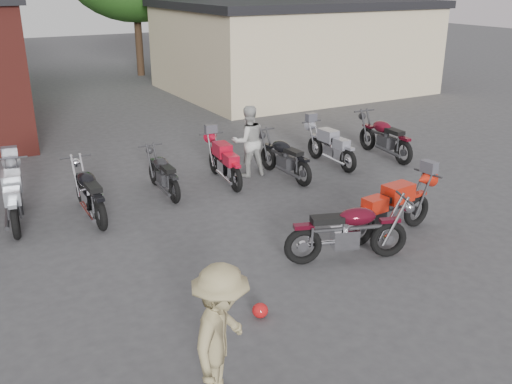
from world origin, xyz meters
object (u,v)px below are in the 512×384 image
row_bike_3 (163,171)px  person_tan (222,337)px  row_bike_1 (14,194)px  helmet (260,310)px  sportbike (392,206)px  person_light (248,141)px  vintage_motorcycle (350,228)px  row_bike_7 (384,135)px  row_bike_2 (89,190)px  row_bike_6 (331,144)px  row_bike_5 (284,155)px  row_bike_4 (224,160)px

row_bike_3 → person_tan: bearing=165.8°
row_bike_1 → helmet: bearing=-146.5°
sportbike → person_light: bearing=93.1°
vintage_motorcycle → row_bike_7: size_ratio=1.00×
person_tan → row_bike_1: 6.82m
vintage_motorcycle → sportbike: bearing=36.5°
person_tan → row_bike_2: size_ratio=0.87×
row_bike_1 → row_bike_3: bearing=-79.3°
person_tan → row_bike_6: bearing=0.2°
person_light → row_bike_5: (0.68, -0.58, -0.30)m
sportbike → row_bike_6: 4.42m
sportbike → person_light: size_ratio=1.18×
row_bike_3 → row_bike_5: row_bike_5 is taller
row_bike_1 → row_bike_5: 6.16m
person_tan → row_bike_3: person_tan is taller
vintage_motorcycle → sportbike: size_ratio=1.02×
vintage_motorcycle → row_bike_6: bearing=75.9°
helmet → row_bike_3: (0.62, 5.51, 0.42)m
row_bike_7 → person_tan: bearing=131.8°
vintage_motorcycle → sportbike: 1.42m
sportbike → row_bike_7: size_ratio=0.97×
person_light → helmet: bearing=69.0°
row_bike_5 → person_light: bearing=46.1°
person_light → row_bike_3: (-2.29, -0.16, -0.35)m
row_bike_5 → row_bike_6: bearing=-84.4°
person_light → person_tan: bearing=65.3°
sportbike → row_bike_2: (-4.77, 3.71, -0.01)m
row_bike_4 → row_bike_5: (1.43, -0.41, 0.01)m
helmet → row_bike_4: size_ratio=0.12×
row_bike_4 → person_light: bearing=-72.0°
person_tan → row_bike_6: 9.29m
person_tan → row_bike_7: (8.15, 6.55, -0.27)m
vintage_motorcycle → row_bike_7: 6.43m
person_light → row_bike_7: (3.99, -0.45, -0.26)m
person_light → row_bike_5: 0.95m
vintage_motorcycle → row_bike_1: bearing=155.3°
person_tan → row_bike_4: 7.65m
row_bike_5 → row_bike_4: bearing=70.3°
row_bike_6 → row_bike_7: row_bike_7 is taller
helmet → row_bike_6: size_ratio=0.12×
helmet → row_bike_6: bearing=45.9°
row_bike_2 → row_bike_3: row_bike_2 is taller
sportbike → row_bike_6: bearing=63.3°
row_bike_4 → row_bike_1: bearing=97.3°
helmet → row_bike_4: (2.16, 5.50, 0.45)m
vintage_motorcycle → row_bike_2: bearing=148.4°
row_bike_1 → row_bike_7: 9.46m
sportbike → row_bike_2: size_ratio=1.02×
row_bike_1 → person_tan: bearing=-161.0°
row_bike_2 → row_bike_4: size_ratio=1.05×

